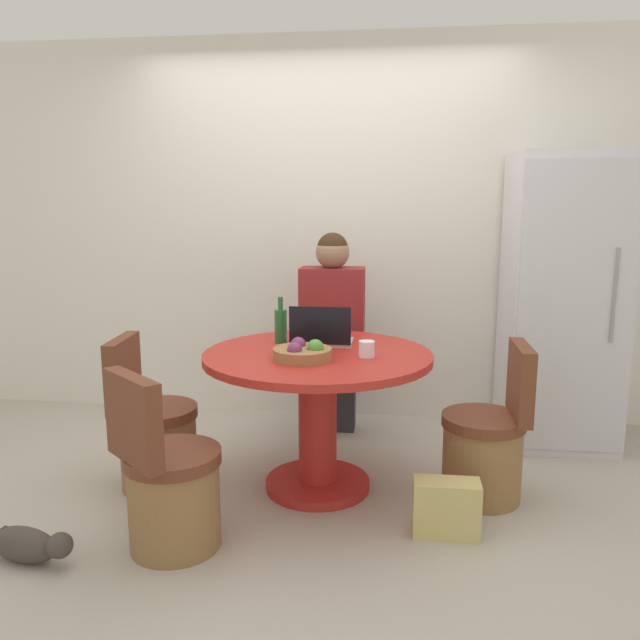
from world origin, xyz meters
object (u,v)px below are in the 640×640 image
at_px(dining_table, 318,394).
at_px(cat, 29,545).
at_px(chair_left_side, 154,437).
at_px(fruit_bowl, 303,352).
at_px(person_seated, 333,326).
at_px(refrigerator, 561,302).
at_px(chair_near_left_corner, 170,489).
at_px(bottle, 281,325).
at_px(laptop, 321,336).
at_px(chair_right_side, 486,447).
at_px(handbag, 446,508).

relative_size(dining_table, cat, 2.62).
bearing_deg(chair_left_side, fruit_bowl, -100.47).
xyz_separation_m(chair_left_side, person_seated, (0.86, 0.89, 0.45)).
bearing_deg(person_seated, cat, 56.15).
distance_m(chair_left_side, fruit_bowl, 0.96).
bearing_deg(chair_left_side, refrigerator, -72.32).
relative_size(chair_near_left_corner, fruit_bowl, 2.80).
bearing_deg(bottle, laptop, -7.63).
distance_m(fruit_bowl, bottle, 0.40).
relative_size(chair_near_left_corner, person_seated, 0.61).
distance_m(dining_table, bottle, 0.44).
distance_m(refrigerator, dining_table, 1.70).
xyz_separation_m(laptop, cat, (-1.11, -1.02, -0.71)).
distance_m(chair_near_left_corner, bottle, 1.08).
relative_size(chair_right_side, cat, 1.81).
xyz_separation_m(laptop, fruit_bowl, (-0.05, -0.33, -0.01)).
bearing_deg(handbag, chair_left_side, 167.83).
xyz_separation_m(cat, handbag, (1.76, 0.44, 0.05)).
height_order(dining_table, chair_near_left_corner, chair_near_left_corner).
relative_size(refrigerator, chair_left_side, 2.21).
distance_m(refrigerator, chair_right_side, 1.21).
height_order(refrigerator, cat, refrigerator).
relative_size(refrigerator, fruit_bowl, 6.18).
bearing_deg(refrigerator, cat, -145.58).
relative_size(dining_table, person_seated, 0.89).
bearing_deg(laptop, chair_left_side, 16.35).
height_order(laptop, bottle, bottle).
bearing_deg(laptop, fruit_bowl, 80.81).
bearing_deg(fruit_bowl, dining_table, 70.44).
distance_m(dining_table, chair_right_side, 0.90).
height_order(chair_right_side, cat, chair_right_side).
relative_size(person_seated, fruit_bowl, 4.56).
distance_m(fruit_bowl, cat, 1.45).
bearing_deg(chair_right_side, handbag, -29.15).
height_order(chair_right_side, bottle, bottle).
xyz_separation_m(person_seated, laptop, (0.00, -0.64, 0.07)).
bearing_deg(dining_table, cat, -142.77).
xyz_separation_m(chair_near_left_corner, cat, (-0.55, -0.19, -0.19)).
relative_size(refrigerator, dining_table, 1.52).
relative_size(chair_left_side, cat, 1.81).
bearing_deg(laptop, bottle, -7.63).
bearing_deg(person_seated, laptop, 90.27).
height_order(chair_right_side, handbag, chair_right_side).
height_order(bottle, handbag, bottle).
distance_m(chair_near_left_corner, person_seated, 1.63).
distance_m(chair_near_left_corner, fruit_bowl, 0.88).
distance_m(refrigerator, bottle, 1.77).
bearing_deg(cat, bottle, 59.67).
height_order(chair_right_side, person_seated, person_seated).
height_order(chair_left_side, fruit_bowl, fruit_bowl).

